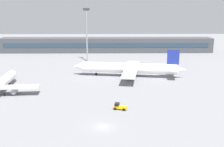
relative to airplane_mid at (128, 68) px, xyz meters
name	(u,v)px	position (x,y,z in m)	size (l,w,h in m)	color
ground_plane	(105,81)	(-9.09, -7.40, -3.42)	(400.00, 400.00, 0.00)	gray
terminal_building	(106,45)	(-9.09, 64.11, 1.08)	(132.63, 12.13, 9.00)	#3F4247
airplane_mid	(128,68)	(0.00, 0.00, 0.00)	(45.28, 31.86, 11.22)	white
baggage_tug_yellow	(119,107)	(-4.84, -36.31, -2.62)	(3.88, 2.65, 1.75)	#F2B20C
floodlight_tower_west	(87,31)	(-18.71, 32.79, 12.12)	(3.20, 0.80, 27.01)	gray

